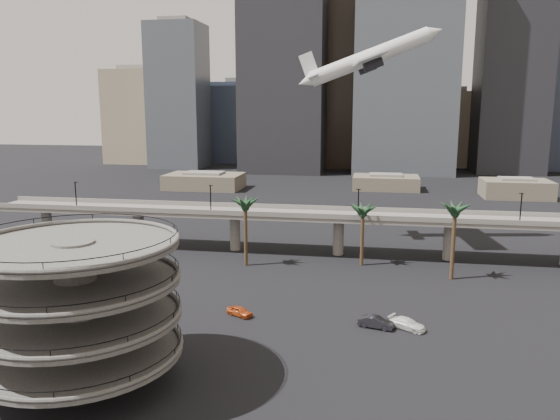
% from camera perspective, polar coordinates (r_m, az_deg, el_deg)
% --- Properties ---
extents(ground, '(700.00, 700.00, 0.00)m').
position_cam_1_polar(ground, '(65.25, -7.63, -16.88)').
color(ground, black).
rests_on(ground, ground).
extents(parking_ramp, '(22.20, 22.20, 17.35)m').
position_cam_1_polar(parking_ramp, '(63.07, -20.46, -8.75)').
color(parking_ramp, '#484644').
rests_on(parking_ramp, ground).
extents(overpass, '(130.00, 9.30, 14.70)m').
position_cam_1_polar(overpass, '(113.77, 0.62, -0.84)').
color(overpass, slate).
rests_on(overpass, ground).
extents(palm_trees, '(42.40, 10.40, 14.00)m').
position_cam_1_polar(palm_trees, '(101.46, 7.50, -0.00)').
color(palm_trees, '#4E3621').
rests_on(palm_trees, ground).
extents(low_buildings, '(135.00, 27.50, 6.80)m').
position_cam_1_polar(low_buildings, '(199.48, 6.67, 2.78)').
color(low_buildings, '#695E4D').
rests_on(low_buildings, ground).
extents(skyline, '(269.00, 86.00, 110.72)m').
position_cam_1_polar(skyline, '(272.29, 9.58, 12.73)').
color(skyline, '#807058').
rests_on(skyline, ground).
extents(airborne_jet, '(31.60, 28.68, 14.35)m').
position_cam_1_polar(airborne_jet, '(122.67, 9.27, 15.40)').
color(airborne_jet, silver).
rests_on(airborne_jet, ground).
extents(car_a, '(4.44, 3.36, 1.41)m').
position_cam_1_polar(car_a, '(81.41, -4.23, -10.50)').
color(car_a, '#C34E1B').
rests_on(car_a, ground).
extents(car_b, '(5.18, 2.86, 1.62)m').
position_cam_1_polar(car_b, '(78.21, 10.00, -11.47)').
color(car_b, black).
rests_on(car_b, ground).
extents(car_c, '(5.54, 4.42, 1.50)m').
position_cam_1_polar(car_c, '(78.68, 13.15, -11.50)').
color(car_c, white).
rests_on(car_c, ground).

